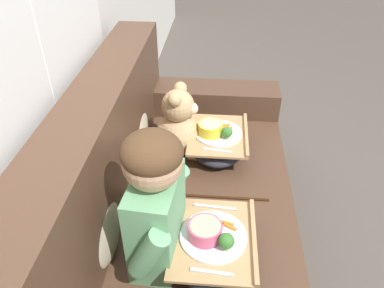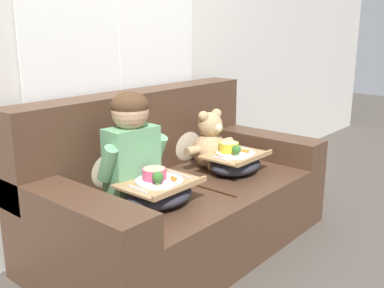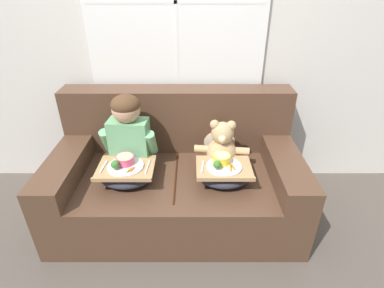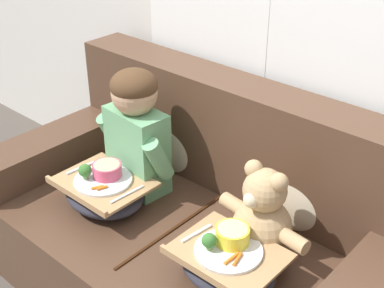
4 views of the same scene
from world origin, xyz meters
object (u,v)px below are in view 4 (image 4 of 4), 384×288
object	(u,v)px
child_figure	(136,125)
teddy_bear	(262,217)
lap_tray_teddy	(228,262)
couch	(195,231)
lap_tray_child	(104,191)
throw_pillow_behind_child	(172,137)
throw_pillow_behind_teddy	(295,191)

from	to	relation	value
child_figure	teddy_bear	xyz separation A→B (m)	(0.67, -0.00, -0.15)
child_figure	lap_tray_teddy	bearing A→B (deg)	-16.72
couch	lap_tray_child	xyz separation A→B (m)	(-0.34, -0.20, 0.16)
child_figure	lap_tray_teddy	size ratio (longest dim) A/B	1.49
throw_pillow_behind_child	lap_tray_child	distance (m)	0.44
throw_pillow_behind_child	throw_pillow_behind_teddy	size ratio (longest dim) A/B	1.03
child_figure	throw_pillow_behind_child	bearing A→B (deg)	89.98
throw_pillow_behind_child	teddy_bear	world-z (taller)	teddy_bear
throw_pillow_behind_teddy	teddy_bear	xyz separation A→B (m)	(-0.00, -0.23, -0.00)
couch	lap_tray_child	world-z (taller)	couch
throw_pillow_behind_teddy	lap_tray_child	distance (m)	0.80
child_figure	couch	bearing A→B (deg)	0.17
couch	child_figure	bearing A→B (deg)	-179.83
teddy_bear	lap_tray_child	world-z (taller)	teddy_bear
lap_tray_child	throw_pillow_behind_child	bearing A→B (deg)	89.86
throw_pillow_behind_child	lap_tray_teddy	size ratio (longest dim) A/B	0.94
lap_tray_child	lap_tray_teddy	world-z (taller)	lap_tray_child
lap_tray_teddy	child_figure	bearing A→B (deg)	163.28
couch	teddy_bear	world-z (taller)	couch
throw_pillow_behind_child	child_figure	distance (m)	0.27
throw_pillow_behind_teddy	teddy_bear	size ratio (longest dim) A/B	0.85
throw_pillow_behind_child	teddy_bear	bearing A→B (deg)	-18.70
teddy_bear	lap_tray_child	bearing A→B (deg)	-163.58
couch	lap_tray_teddy	world-z (taller)	couch
lap_tray_child	lap_tray_teddy	bearing A→B (deg)	0.08
couch	throw_pillow_behind_child	distance (m)	0.48
couch	lap_tray_teddy	bearing A→B (deg)	-31.20
couch	throw_pillow_behind_child	world-z (taller)	couch
lap_tray_child	lap_tray_teddy	xyz separation A→B (m)	(0.67, 0.00, 0.00)
teddy_bear	lap_tray_child	xyz separation A→B (m)	(-0.68, -0.20, -0.09)
teddy_bear	lap_tray_teddy	bearing A→B (deg)	-90.34
teddy_bear	lap_tray_teddy	world-z (taller)	teddy_bear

